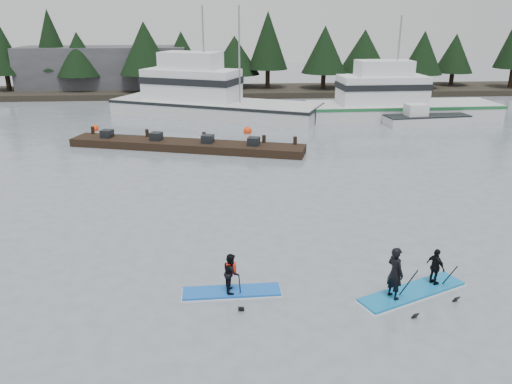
{
  "coord_description": "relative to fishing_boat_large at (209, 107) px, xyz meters",
  "views": [
    {
      "loc": [
        -1.48,
        -13.86,
        8.13
      ],
      "look_at": [
        0.0,
        6.0,
        1.1
      ],
      "focal_mm": 35.0,
      "sensor_mm": 36.0,
      "label": 1
    }
  ],
  "objects": [
    {
      "name": "treeline",
      "position": [
        2.34,
        12.77,
        -0.76
      ],
      "size": [
        60.0,
        4.0,
        8.0
      ],
      "primitive_type": null,
      "color": "black",
      "rests_on": "ground"
    },
    {
      "name": "fishing_boat_large",
      "position": [
        0.0,
        0.0,
        0.0
      ],
      "size": [
        18.28,
        11.9,
        10.05
      ],
      "rotation": [
        0.0,
        0.0,
        -0.43
      ],
      "color": "silver",
      "rests_on": "ground"
    },
    {
      "name": "buoy_a",
      "position": [
        -8.51,
        -5.28,
        -0.76
      ],
      "size": [
        0.55,
        0.55,
        0.55
      ],
      "primitive_type": "sphere",
      "color": "#FF3A0C",
      "rests_on": "ground"
    },
    {
      "name": "buoy_c",
      "position": [
        15.99,
        -2.56,
        -0.76
      ],
      "size": [
        0.5,
        0.5,
        0.5
      ],
      "primitive_type": "sphere",
      "color": "#FF3A0C",
      "rests_on": "ground"
    },
    {
      "name": "waterfront_building",
      "position": [
        -11.66,
        14.77,
        1.74
      ],
      "size": [
        18.0,
        6.0,
        5.0
      ],
      "primitive_type": "cube",
      "color": "#4C4C51",
      "rests_on": "ground"
    },
    {
      "name": "buoy_b",
      "position": [
        2.92,
        -7.04,
        -0.76
      ],
      "size": [
        0.61,
        0.61,
        0.61
      ],
      "primitive_type": "sphere",
      "color": "#FF3A0C",
      "rests_on": "ground"
    },
    {
      "name": "paddleboard_duo",
      "position": [
        6.61,
        -30.01,
        -0.22
      ],
      "size": [
        3.71,
        2.27,
        2.24
      ],
      "rotation": [
        0.0,
        0.0,
        0.41
      ],
      "color": "#1272AD",
      "rests_on": "ground"
    },
    {
      "name": "fishing_boat_medium",
      "position": [
        15.87,
        -2.04,
        -0.1
      ],
      "size": [
        15.92,
        4.93,
        9.23
      ],
      "rotation": [
        0.0,
        0.0,
        0.03
      ],
      "color": "silver",
      "rests_on": "ground"
    },
    {
      "name": "floating_dock",
      "position": [
        -1.35,
        -11.49,
        -0.51
      ],
      "size": [
        15.36,
        6.39,
        0.51
      ],
      "primitive_type": "cube",
      "rotation": [
        0.0,
        0.0,
        -0.29
      ],
      "color": "black",
      "rests_on": "ground"
    },
    {
      "name": "paddleboard_solo",
      "position": [
        1.11,
        -29.53,
        -0.3
      ],
      "size": [
        3.04,
        1.06,
        1.83
      ],
      "rotation": [
        0.0,
        0.0,
        0.02
      ],
      "color": "blue",
      "rests_on": "ground"
    },
    {
      "name": "far_shore",
      "position": [
        2.34,
        12.77,
        -0.46
      ],
      "size": [
        70.0,
        8.0,
        0.6
      ],
      "primitive_type": "cube",
      "color": "#2D281E",
      "rests_on": "ground"
    },
    {
      "name": "skiff",
      "position": [
        17.23,
        -5.12,
        -0.38
      ],
      "size": [
        6.76,
        2.71,
        0.77
      ],
      "primitive_type": "cube",
      "rotation": [
        0.0,
        0.0,
        0.11
      ],
      "color": "silver",
      "rests_on": "ground"
    },
    {
      "name": "ground",
      "position": [
        2.34,
        -29.23,
        -0.76
      ],
      "size": [
        160.0,
        160.0,
        0.0
      ],
      "primitive_type": "plane",
      "color": "slate",
      "rests_on": "ground"
    }
  ]
}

